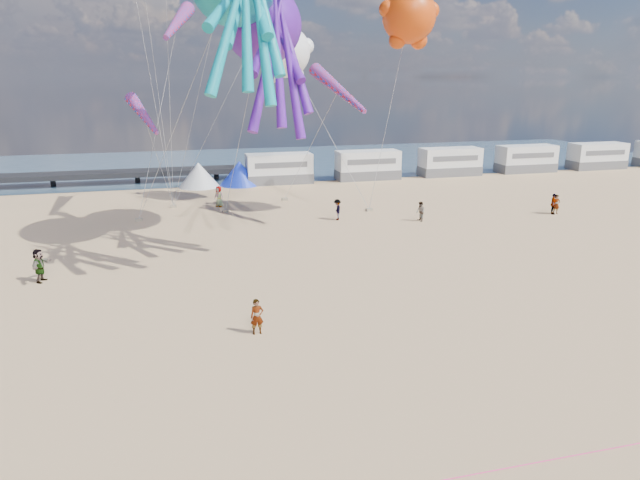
% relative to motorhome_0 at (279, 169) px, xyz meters
% --- Properties ---
extents(ground, '(120.00, 120.00, 0.00)m').
position_rel_motorhome_0_xyz_m(ground, '(-6.00, -40.00, -1.50)').
color(ground, tan).
rests_on(ground, ground).
extents(water, '(120.00, 120.00, 0.00)m').
position_rel_motorhome_0_xyz_m(water, '(-6.00, 15.00, -1.48)').
color(water, '#314A5F').
rests_on(water, ground).
extents(motorhome_0, '(6.60, 2.50, 3.00)m').
position_rel_motorhome_0_xyz_m(motorhome_0, '(0.00, 0.00, 0.00)').
color(motorhome_0, silver).
rests_on(motorhome_0, ground).
extents(motorhome_1, '(6.60, 2.50, 3.00)m').
position_rel_motorhome_0_xyz_m(motorhome_1, '(9.50, 0.00, 0.00)').
color(motorhome_1, silver).
rests_on(motorhome_1, ground).
extents(motorhome_2, '(6.60, 2.50, 3.00)m').
position_rel_motorhome_0_xyz_m(motorhome_2, '(19.00, 0.00, 0.00)').
color(motorhome_2, silver).
rests_on(motorhome_2, ground).
extents(motorhome_3, '(6.60, 2.50, 3.00)m').
position_rel_motorhome_0_xyz_m(motorhome_3, '(28.50, 0.00, 0.00)').
color(motorhome_3, silver).
rests_on(motorhome_3, ground).
extents(motorhome_4, '(6.60, 2.50, 3.00)m').
position_rel_motorhome_0_xyz_m(motorhome_4, '(38.00, 0.00, 0.00)').
color(motorhome_4, silver).
rests_on(motorhome_4, ground).
extents(tent_white, '(4.00, 4.00, 2.40)m').
position_rel_motorhome_0_xyz_m(tent_white, '(-8.00, 0.00, -0.30)').
color(tent_white, white).
rests_on(tent_white, ground).
extents(tent_blue, '(4.00, 4.00, 2.40)m').
position_rel_motorhome_0_xyz_m(tent_blue, '(-4.00, 0.00, -0.30)').
color(tent_blue, '#1933CC').
rests_on(tent_blue, ground).
extents(standing_person, '(0.57, 0.39, 1.54)m').
position_rel_motorhome_0_xyz_m(standing_person, '(-7.49, -34.67, -0.73)').
color(standing_person, tan).
rests_on(standing_person, ground).
extents(beachgoer_0, '(0.74, 0.72, 1.72)m').
position_rel_motorhome_0_xyz_m(beachgoer_0, '(-6.88, -9.46, -0.64)').
color(beachgoer_0, '#7F6659').
rests_on(beachgoer_0, ground).
extents(beachgoer_1, '(0.53, 0.76, 1.49)m').
position_rel_motorhome_0_xyz_m(beachgoer_1, '(7.24, -18.42, -0.76)').
color(beachgoer_1, '#7F6659').
rests_on(beachgoer_1, ground).
extents(beachgoer_2, '(0.74, 0.87, 1.59)m').
position_rel_motorhome_0_xyz_m(beachgoer_2, '(1.36, -16.42, -0.71)').
color(beachgoer_2, '#7F6659').
rests_on(beachgoer_2, ground).
extents(beachgoer_3, '(1.11, 1.22, 1.64)m').
position_rel_motorhome_0_xyz_m(beachgoer_3, '(18.31, -18.91, -0.68)').
color(beachgoer_3, '#7F6659').
rests_on(beachgoer_3, ground).
extents(beachgoer_4, '(0.73, 1.14, 1.80)m').
position_rel_motorhome_0_xyz_m(beachgoer_4, '(-17.59, -25.48, -0.60)').
color(beachgoer_4, '#7F6659').
rests_on(beachgoer_4, ground).
extents(beachgoer_5, '(1.43, 0.47, 1.54)m').
position_rel_motorhome_0_xyz_m(beachgoer_5, '(18.61, -18.91, -0.73)').
color(beachgoer_5, '#7F6659').
rests_on(beachgoer_5, ground).
extents(sandbag_a, '(0.50, 0.35, 0.22)m').
position_rel_motorhome_0_xyz_m(sandbag_a, '(-13.18, -13.02, -1.39)').
color(sandbag_a, gray).
rests_on(sandbag_a, ground).
extents(sandbag_b, '(0.50, 0.35, 0.22)m').
position_rel_motorhome_0_xyz_m(sandbag_b, '(-6.60, -11.86, -1.39)').
color(sandbag_b, gray).
rests_on(sandbag_b, ground).
extents(sandbag_c, '(0.50, 0.35, 0.22)m').
position_rel_motorhome_0_xyz_m(sandbag_c, '(4.67, -14.24, -1.39)').
color(sandbag_c, gray).
rests_on(sandbag_c, ground).
extents(sandbag_d, '(0.50, 0.35, 0.22)m').
position_rel_motorhome_0_xyz_m(sandbag_d, '(-1.11, -8.43, -1.39)').
color(sandbag_d, gray).
rests_on(sandbag_d, ground).
extents(sandbag_e, '(0.50, 0.35, 0.22)m').
position_rel_motorhome_0_xyz_m(sandbag_e, '(-10.60, -8.97, -1.39)').
color(sandbag_e, gray).
rests_on(sandbag_e, ground).
extents(kite_octopus_purple, '(4.39, 9.95, 11.29)m').
position_rel_motorhome_0_xyz_m(kite_octopus_purple, '(-4.39, -18.94, 12.03)').
color(kite_octopus_purple, '#521698').
extents(kite_panda, '(6.27, 6.12, 6.83)m').
position_rel_motorhome_0_xyz_m(kite_panda, '(-1.24, -10.22, 10.84)').
color(kite_panda, white).
extents(kite_teddy_orange, '(5.80, 5.65, 6.41)m').
position_rel_motorhome_0_xyz_m(kite_teddy_orange, '(6.14, -17.37, 12.99)').
color(kite_teddy_orange, '#DA420A').
extents(windsock_left, '(2.95, 7.28, 7.24)m').
position_rel_motorhome_0_xyz_m(windsock_left, '(-9.41, -12.70, 12.62)').
color(windsock_left, red).
extents(windsock_mid, '(3.15, 6.36, 6.41)m').
position_rel_motorhome_0_xyz_m(windsock_mid, '(1.05, -17.53, 8.08)').
color(windsock_mid, red).
extents(windsock_right, '(2.70, 4.59, 4.62)m').
position_rel_motorhome_0_xyz_m(windsock_right, '(-12.15, -14.75, 6.41)').
color(windsock_right, red).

